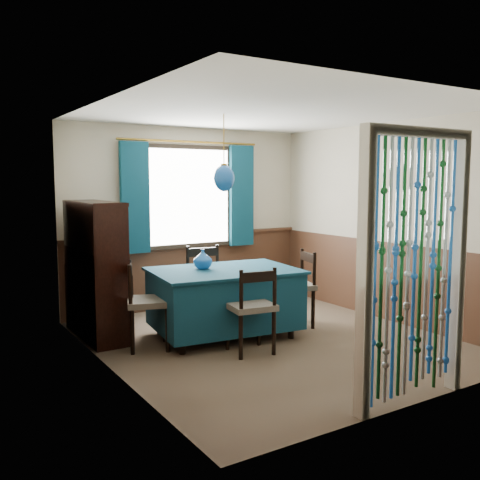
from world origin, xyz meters
TOP-DOWN VIEW (x-y plane):
  - floor at (0.00, 0.00)m, footprint 4.00×4.00m
  - ceiling at (0.00, 0.00)m, footprint 4.00×4.00m
  - wall_back at (0.00, 2.00)m, footprint 3.60×0.00m
  - wall_front at (0.00, -2.00)m, footprint 3.60×0.00m
  - wall_left at (-1.80, 0.00)m, footprint 0.00×4.00m
  - wall_right at (1.80, 0.00)m, footprint 0.00×4.00m
  - wainscot_back at (0.00, 1.99)m, footprint 3.60×0.00m
  - wainscot_front at (0.00, -1.99)m, footprint 3.60×0.00m
  - wainscot_left at (-1.79, 0.00)m, footprint 0.00×4.00m
  - wainscot_right at (1.79, 0.00)m, footprint 0.00×4.00m
  - window at (0.00, 1.95)m, footprint 1.32×0.12m
  - doorway at (0.00, -1.94)m, footprint 1.16×0.12m
  - dining_table at (-0.34, 0.42)m, footprint 1.73×1.30m
  - chair_near at (-0.41, -0.24)m, footprint 0.51×0.49m
  - chair_far at (-0.21, 1.08)m, footprint 0.55×0.53m
  - chair_left at (-1.27, 0.49)m, footprint 0.57×0.58m
  - chair_right at (0.63, 0.35)m, footprint 0.55×0.56m
  - sideboard at (-1.58, 1.20)m, footprint 0.42×1.18m
  - pendant_lamp at (-0.34, 0.42)m, footprint 0.24×0.24m
  - vase_table at (-0.53, 0.59)m, footprint 0.20×0.20m
  - bowl_shelf at (-1.52, 0.94)m, footprint 0.21×0.21m
  - vase_sideboard at (-1.52, 1.42)m, footprint 0.19×0.19m

SIDE VIEW (x-z plane):
  - floor at x=0.00m, z-range 0.00..0.00m
  - dining_table at x=-0.34m, z-range 0.06..0.84m
  - chair_near at x=-0.41m, z-range 0.03..0.93m
  - chair_right at x=0.63m, z-range 0.03..0.95m
  - chair_left at x=-1.27m, z-range 0.03..0.96m
  - wainscot_back at x=0.00m, z-range -1.30..2.30m
  - wainscot_front at x=0.00m, z-range -1.30..2.30m
  - wainscot_left at x=-1.79m, z-range -1.50..2.50m
  - wainscot_right at x=1.79m, z-range -1.50..2.50m
  - chair_far at x=-0.21m, z-range 0.03..0.98m
  - sideboard at x=-1.58m, z-range -0.22..1.32m
  - vase_sideboard at x=-1.52m, z-range 0.77..0.93m
  - vase_table at x=-0.53m, z-range 0.77..0.98m
  - doorway at x=0.00m, z-range -0.04..2.14m
  - bowl_shelf at x=-1.52m, z-range 1.06..1.11m
  - wall_back at x=0.00m, z-range -0.55..3.05m
  - wall_front at x=0.00m, z-range -0.55..3.05m
  - wall_left at x=-1.80m, z-range -0.75..3.25m
  - wall_right at x=1.80m, z-range -0.75..3.25m
  - window at x=0.00m, z-range 0.84..2.26m
  - pendant_lamp at x=-0.34m, z-range 1.38..2.23m
  - ceiling at x=0.00m, z-range 2.50..2.50m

